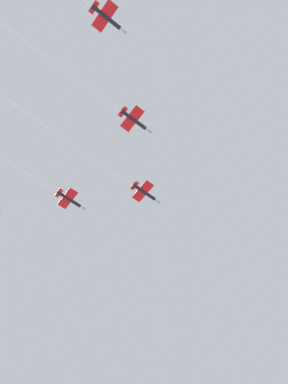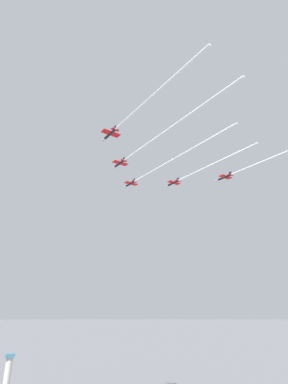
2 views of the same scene
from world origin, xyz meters
name	(u,v)px [view 1 (image 1 of 2)]	position (x,y,z in m)	size (l,w,h in m)	color
jet_lead	(71,143)	(36.83, 3.81, 129.45)	(88.22, 21.57, 2.53)	black
jet_starboard_inner	(81,81)	(41.38, 24.52, 128.17)	(65.83, 16.96, 2.53)	black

